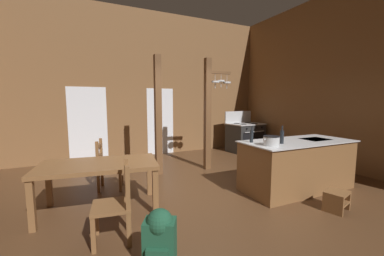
{
  "coord_description": "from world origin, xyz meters",
  "views": [
    {
      "loc": [
        -1.85,
        -3.43,
        1.67
      ],
      "look_at": [
        0.08,
        0.67,
        1.15
      ],
      "focal_mm": 21.99,
      "sensor_mm": 36.0,
      "label": 1
    }
  ],
  "objects_px": {
    "ladderback_chair_near_window": "(107,166)",
    "mixing_bowl_on_counter": "(273,139)",
    "kitchen_island": "(297,165)",
    "stockpot_on_counter": "(271,141)",
    "step_stool": "(337,199)",
    "stove_range": "(245,137)",
    "dining_table": "(99,169)",
    "bottle_tall_on_counter": "(282,137)",
    "ladderback_chair_by_post": "(116,204)",
    "backpack": "(160,236)",
    "bottle_short_on_counter": "(252,136)"
  },
  "relations": [
    {
      "from": "ladderback_chair_by_post",
      "to": "bottle_short_on_counter",
      "type": "xyz_separation_m",
      "value": [
        2.43,
        0.51,
        0.59
      ]
    },
    {
      "from": "dining_table",
      "to": "stove_range",
      "type": "bearing_deg",
      "value": 27.99
    },
    {
      "from": "ladderback_chair_near_window",
      "to": "mixing_bowl_on_counter",
      "type": "bearing_deg",
      "value": -24.29
    },
    {
      "from": "kitchen_island",
      "to": "bottle_tall_on_counter",
      "type": "height_order",
      "value": "bottle_tall_on_counter"
    },
    {
      "from": "stockpot_on_counter",
      "to": "kitchen_island",
      "type": "bearing_deg",
      "value": 11.01
    },
    {
      "from": "stockpot_on_counter",
      "to": "mixing_bowl_on_counter",
      "type": "xyz_separation_m",
      "value": [
        0.42,
        0.39,
        -0.05
      ]
    },
    {
      "from": "dining_table",
      "to": "backpack",
      "type": "bearing_deg",
      "value": -73.83
    },
    {
      "from": "backpack",
      "to": "stockpot_on_counter",
      "type": "distance_m",
      "value": 2.42
    },
    {
      "from": "stove_range",
      "to": "mixing_bowl_on_counter",
      "type": "distance_m",
      "value": 3.35
    },
    {
      "from": "backpack",
      "to": "bottle_tall_on_counter",
      "type": "xyz_separation_m",
      "value": [
        2.48,
        0.83,
        0.74
      ]
    },
    {
      "from": "stove_range",
      "to": "stockpot_on_counter",
      "type": "xyz_separation_m",
      "value": [
        -2.03,
        -3.29,
        0.53
      ]
    },
    {
      "from": "stove_range",
      "to": "step_stool",
      "type": "distance_m",
      "value": 4.29
    },
    {
      "from": "stockpot_on_counter",
      "to": "bottle_short_on_counter",
      "type": "relative_size",
      "value": 1.15
    },
    {
      "from": "ladderback_chair_near_window",
      "to": "stockpot_on_counter",
      "type": "xyz_separation_m",
      "value": [
        2.44,
        -1.68,
        0.56
      ]
    },
    {
      "from": "ladderback_chair_near_window",
      "to": "stockpot_on_counter",
      "type": "relative_size",
      "value": 2.81
    },
    {
      "from": "dining_table",
      "to": "ladderback_chair_near_window",
      "type": "height_order",
      "value": "ladderback_chair_near_window"
    },
    {
      "from": "dining_table",
      "to": "backpack",
      "type": "distance_m",
      "value": 1.67
    },
    {
      "from": "dining_table",
      "to": "ladderback_chair_by_post",
      "type": "bearing_deg",
      "value": -82.7
    },
    {
      "from": "ladderback_chair_by_post",
      "to": "bottle_short_on_counter",
      "type": "distance_m",
      "value": 2.55
    },
    {
      "from": "step_stool",
      "to": "bottle_tall_on_counter",
      "type": "relative_size",
      "value": 1.35
    },
    {
      "from": "ladderback_chair_near_window",
      "to": "backpack",
      "type": "distance_m",
      "value": 2.46
    },
    {
      "from": "ladderback_chair_near_window",
      "to": "kitchen_island",
      "type": "bearing_deg",
      "value": -25.12
    },
    {
      "from": "bottle_tall_on_counter",
      "to": "ladderback_chair_by_post",
      "type": "bearing_deg",
      "value": -176.24
    },
    {
      "from": "dining_table",
      "to": "stockpot_on_counter",
      "type": "relative_size",
      "value": 5.35
    },
    {
      "from": "mixing_bowl_on_counter",
      "to": "step_stool",
      "type": "bearing_deg",
      "value": -79.82
    },
    {
      "from": "ladderback_chair_near_window",
      "to": "bottle_short_on_counter",
      "type": "relative_size",
      "value": 3.21
    },
    {
      "from": "step_stool",
      "to": "dining_table",
      "type": "xyz_separation_m",
      "value": [
        -3.27,
        1.56,
        0.47
      ]
    },
    {
      "from": "kitchen_island",
      "to": "mixing_bowl_on_counter",
      "type": "relative_size",
      "value": 12.09
    },
    {
      "from": "stockpot_on_counter",
      "to": "bottle_tall_on_counter",
      "type": "relative_size",
      "value": 1.08
    },
    {
      "from": "step_stool",
      "to": "bottle_short_on_counter",
      "type": "height_order",
      "value": "bottle_short_on_counter"
    },
    {
      "from": "ladderback_chair_near_window",
      "to": "dining_table",
      "type": "bearing_deg",
      "value": -102.58
    },
    {
      "from": "kitchen_island",
      "to": "stockpot_on_counter",
      "type": "bearing_deg",
      "value": -168.99
    },
    {
      "from": "ladderback_chair_near_window",
      "to": "ladderback_chair_by_post",
      "type": "xyz_separation_m",
      "value": [
        -0.08,
        -1.8,
        0.0
      ]
    },
    {
      "from": "kitchen_island",
      "to": "ladderback_chair_near_window",
      "type": "distance_m",
      "value": 3.59
    },
    {
      "from": "stove_range",
      "to": "backpack",
      "type": "relative_size",
      "value": 2.21
    },
    {
      "from": "dining_table",
      "to": "backpack",
      "type": "height_order",
      "value": "dining_table"
    },
    {
      "from": "stockpot_on_counter",
      "to": "mixing_bowl_on_counter",
      "type": "bearing_deg",
      "value": 42.57
    },
    {
      "from": "bottle_tall_on_counter",
      "to": "dining_table",
      "type": "bearing_deg",
      "value": 165.94
    },
    {
      "from": "dining_table",
      "to": "bottle_tall_on_counter",
      "type": "xyz_separation_m",
      "value": [
        2.94,
        -0.74,
        0.4
      ]
    },
    {
      "from": "step_stool",
      "to": "ladderback_chair_near_window",
      "type": "distance_m",
      "value": 3.93
    },
    {
      "from": "ladderback_chair_by_post",
      "to": "kitchen_island",
      "type": "bearing_deg",
      "value": 4.73
    },
    {
      "from": "ladderback_chair_near_window",
      "to": "bottle_tall_on_counter",
      "type": "xyz_separation_m",
      "value": [
        2.74,
        -1.61,
        0.6
      ]
    },
    {
      "from": "dining_table",
      "to": "ladderback_chair_near_window",
      "type": "bearing_deg",
      "value": 77.42
    },
    {
      "from": "backpack",
      "to": "stockpot_on_counter",
      "type": "relative_size",
      "value": 1.76
    },
    {
      "from": "step_stool",
      "to": "stockpot_on_counter",
      "type": "bearing_deg",
      "value": 129.67
    },
    {
      "from": "mixing_bowl_on_counter",
      "to": "kitchen_island",
      "type": "bearing_deg",
      "value": -30.96
    },
    {
      "from": "ladderback_chair_near_window",
      "to": "mixing_bowl_on_counter",
      "type": "relative_size",
      "value": 5.29
    },
    {
      "from": "mixing_bowl_on_counter",
      "to": "bottle_short_on_counter",
      "type": "height_order",
      "value": "bottle_short_on_counter"
    },
    {
      "from": "mixing_bowl_on_counter",
      "to": "bottle_tall_on_counter",
      "type": "xyz_separation_m",
      "value": [
        -0.12,
        -0.32,
        0.09
      ]
    },
    {
      "from": "dining_table",
      "to": "step_stool",
      "type": "bearing_deg",
      "value": -25.53
    }
  ]
}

